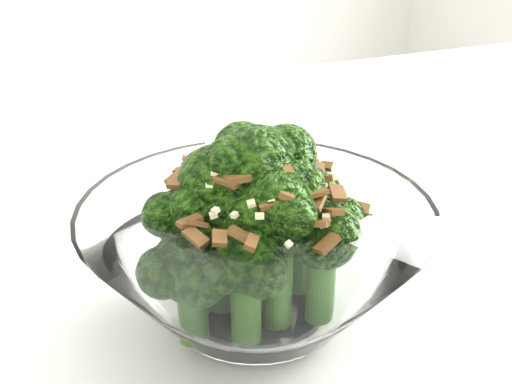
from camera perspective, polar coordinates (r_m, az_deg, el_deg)
table at (r=0.52m, az=1.81°, el=-11.59°), size 1.33×1.01×0.75m
broccoli_dish at (r=0.40m, az=-0.06°, el=-4.66°), size 0.20×0.20×0.12m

